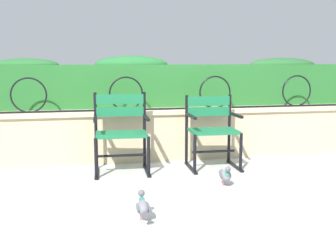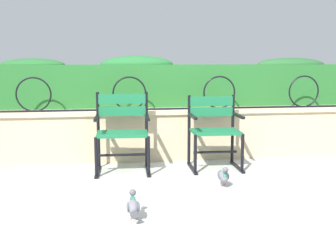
{
  "view_description": "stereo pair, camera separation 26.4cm",
  "coord_description": "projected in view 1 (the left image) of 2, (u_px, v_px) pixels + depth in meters",
  "views": [
    {
      "loc": [
        -0.92,
        -4.25,
        1.25
      ],
      "look_at": [
        0.0,
        0.14,
        0.55
      ],
      "focal_mm": 45.02,
      "sensor_mm": 36.0,
      "label": 1
    },
    {
      "loc": [
        -0.66,
        -4.3,
        1.25
      ],
      "look_at": [
        0.0,
        0.14,
        0.55
      ],
      "focal_mm": 45.02,
      "sensor_mm": 36.0,
      "label": 2
    }
  ],
  "objects": [
    {
      "name": "ground_plane",
      "position": [
        171.0,
        179.0,
        4.49
      ],
      "size": [
        60.0,
        60.0,
        0.0
      ],
      "primitive_type": "plane",
      "color": "#ADADA8"
    },
    {
      "name": "park_chair_right",
      "position": [
        212.0,
        129.0,
        4.95
      ],
      "size": [
        0.59,
        0.54,
        0.84
      ],
      "color": "#19663D",
      "rests_on": "ground"
    },
    {
      "name": "pigeon_near_chairs",
      "position": [
        143.0,
        207.0,
        3.3
      ],
      "size": [
        0.11,
        0.29,
        0.22
      ],
      "color": "slate",
      "rests_on": "ground"
    },
    {
      "name": "park_chair_left",
      "position": [
        121.0,
        130.0,
        4.74
      ],
      "size": [
        0.63,
        0.55,
        0.89
      ],
      "color": "#19663D",
      "rests_on": "ground"
    },
    {
      "name": "stone_wall",
      "position": [
        155.0,
        134.0,
        5.37
      ],
      "size": [
        6.72,
        0.41,
        0.64
      ],
      "color": "tan",
      "rests_on": "ground"
    },
    {
      "name": "iron_arch_fence",
      "position": [
        131.0,
        96.0,
        5.16
      ],
      "size": [
        6.2,
        0.02,
        0.42
      ],
      "color": "black",
      "rests_on": "stone_wall"
    },
    {
      "name": "pigeon_far_side",
      "position": [
        225.0,
        175.0,
        4.23
      ],
      "size": [
        0.12,
        0.29,
        0.22
      ],
      "color": "slate",
      "rests_on": "ground"
    },
    {
      "name": "hedge_row",
      "position": [
        151.0,
        83.0,
        5.69
      ],
      "size": [
        6.59,
        0.5,
        0.67
      ],
      "color": "#236028",
      "rests_on": "stone_wall"
    }
  ]
}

